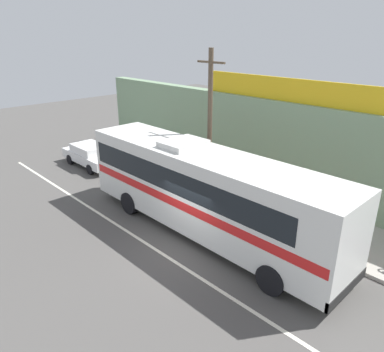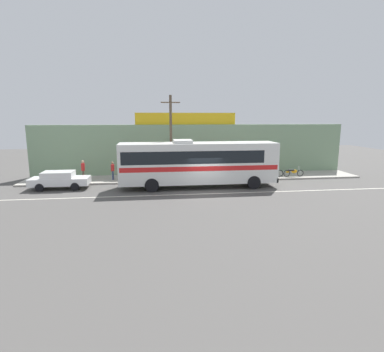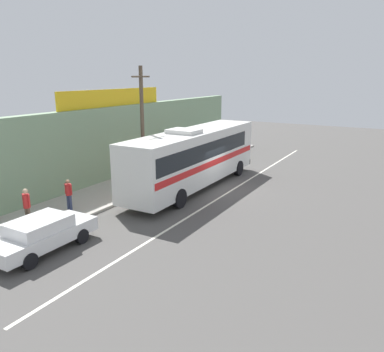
{
  "view_description": "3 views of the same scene",
  "coord_description": "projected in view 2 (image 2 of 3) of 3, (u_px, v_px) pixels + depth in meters",
  "views": [
    {
      "loc": [
        9.07,
        -8.23,
        7.88
      ],
      "look_at": [
        -1.73,
        2.14,
        2.0
      ],
      "focal_mm": 34.18,
      "sensor_mm": 36.0,
      "label": 1
    },
    {
      "loc": [
        -3.99,
        -22.88,
        5.56
      ],
      "look_at": [
        -0.89,
        1.02,
        1.01
      ],
      "focal_mm": 29.58,
      "sensor_mm": 36.0,
      "label": 2
    },
    {
      "loc": [
        -20.43,
        -9.84,
        6.79
      ],
      "look_at": [
        -1.26,
        1.1,
        1.0
      ],
      "focal_mm": 36.15,
      "sensor_mm": 36.0,
      "label": 3
    }
  ],
  "objects": [
    {
      "name": "ground_plane",
      "position": [
        205.0,
        191.0,
        23.83
      ],
      "size": [
        70.0,
        70.0,
        0.0
      ],
      "primitive_type": "plane",
      "color": "#4F4C49"
    },
    {
      "name": "sidewalk_slab",
      "position": [
        196.0,
        177.0,
        28.89
      ],
      "size": [
        30.0,
        3.6,
        0.14
      ],
      "primitive_type": "cube",
      "color": "#A8A399",
      "rests_on": "ground_plane"
    },
    {
      "name": "storefront_facade",
      "position": [
        193.0,
        150.0,
        30.55
      ],
      "size": [
        30.0,
        0.7,
        4.8
      ],
      "primitive_type": "cube",
      "color": "gray",
      "rests_on": "ground_plane"
    },
    {
      "name": "storefront_billboard",
      "position": [
        186.0,
        119.0,
        29.92
      ],
      "size": [
        9.54,
        0.12,
        1.1
      ],
      "primitive_type": "cube",
      "color": "gold",
      "rests_on": "storefront_facade"
    },
    {
      "name": "road_center_stripe",
      "position": [
        207.0,
        194.0,
        23.05
      ],
      "size": [
        30.0,
        0.14,
        0.01
      ],
      "primitive_type": "cube",
      "color": "silver",
      "rests_on": "ground_plane"
    },
    {
      "name": "intercity_bus",
      "position": [
        197.0,
        162.0,
        24.83
      ],
      "size": [
        12.29,
        2.66,
        3.78
      ],
      "color": "silver",
      "rests_on": "ground_plane"
    },
    {
      "name": "parked_car",
      "position": [
        60.0,
        179.0,
        24.55
      ],
      "size": [
        4.41,
        1.85,
        1.37
      ],
      "color": "silver",
      "rests_on": "ground_plane"
    },
    {
      "name": "utility_pole",
      "position": [
        171.0,
        137.0,
        26.57
      ],
      "size": [
        1.6,
        0.22,
        7.16
      ],
      "color": "brown",
      "rests_on": "sidewalk_slab"
    },
    {
      "name": "motorcycle_red",
      "position": [
        273.0,
        172.0,
        28.67
      ],
      "size": [
        1.93,
        0.56,
        0.94
      ],
      "color": "black",
      "rests_on": "sidewalk_slab"
    },
    {
      "name": "motorcycle_blue",
      "position": [
        293.0,
        172.0,
        28.81
      ],
      "size": [
        1.92,
        0.56,
        0.94
      ],
      "color": "black",
      "rests_on": "sidewalk_slab"
    },
    {
      "name": "motorcycle_orange",
      "position": [
        235.0,
        173.0,
        28.1
      ],
      "size": [
        1.84,
        0.56,
        0.94
      ],
      "color": "black",
      "rests_on": "sidewalk_slab"
    },
    {
      "name": "pedestrian_far_left",
      "position": [
        113.0,
        169.0,
        27.39
      ],
      "size": [
        0.3,
        0.48,
        1.58
      ],
      "color": "navy",
      "rests_on": "sidewalk_slab"
    },
    {
      "name": "pedestrian_by_curb",
      "position": [
        83.0,
        169.0,
        27.05
      ],
      "size": [
        0.3,
        0.48,
        1.74
      ],
      "color": "brown",
      "rests_on": "sidewalk_slab"
    },
    {
      "name": "pedestrian_near_shop",
      "position": [
        269.0,
        164.0,
        29.68
      ],
      "size": [
        0.3,
        0.48,
        1.75
      ],
      "color": "navy",
      "rests_on": "sidewalk_slab"
    }
  ]
}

